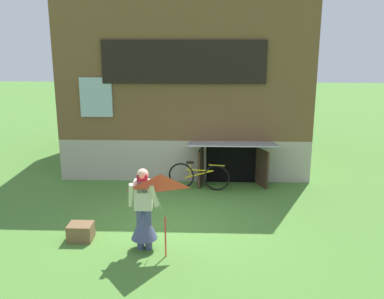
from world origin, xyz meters
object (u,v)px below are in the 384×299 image
object	(u,v)px
kite	(161,196)
wooden_crate	(81,232)
bicycle_yellow	(199,176)
person	(144,216)

from	to	relation	value
kite	wooden_crate	bearing A→B (deg)	153.22
wooden_crate	bicycle_yellow	bearing A→B (deg)	53.12
person	kite	distance (m)	0.93
bicycle_yellow	kite	bearing A→B (deg)	-88.83
person	wooden_crate	xyz separation A→B (m)	(-1.38, 0.35, -0.53)
person	wooden_crate	world-z (taller)	person
kite	wooden_crate	distance (m)	2.31
person	kite	size ratio (longest dim) A/B	1.02
person	bicycle_yellow	distance (m)	3.67
wooden_crate	person	bearing A→B (deg)	-14.36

